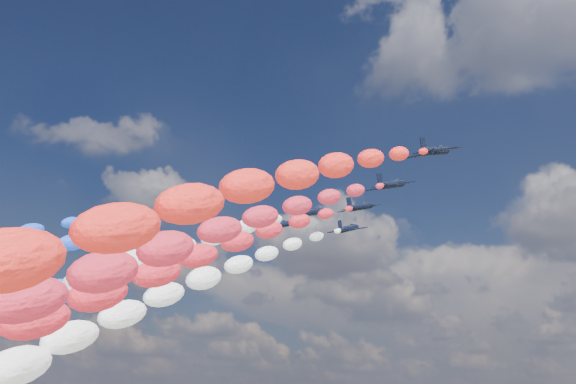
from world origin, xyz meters
The scene contains 14 objects.
jet_0 centered at (-31.30, -5.75, 91.16)m, with size 8.17×10.96×2.41m, color black, non-canonical shape.
jet_1 centered at (-21.85, 3.12, 91.16)m, with size 8.17×10.96×2.41m, color black, non-canonical shape.
jet_2 centered at (-11.24, 17.17, 91.16)m, with size 8.17×10.96×2.41m, color black, non-canonical shape.
trail_2 centered at (-11.24, -40.78, 66.62)m, with size 5.57×112.60×51.93m, color blue, non-canonical shape.
jet_3 centered at (0.09, 12.23, 91.16)m, with size 8.17×10.96×2.41m, color black, non-canonical shape.
trail_3 centered at (0.09, -45.72, 66.62)m, with size 5.57×112.60×51.93m, color white, non-canonical shape.
jet_4 centered at (-0.60, 27.44, 91.16)m, with size 8.17×10.96×2.41m, color black, non-canonical shape.
trail_4 centered at (-0.60, -30.51, 66.62)m, with size 5.57×112.60×51.93m, color white, non-canonical shape.
jet_5 centered at (9.57, 13.73, 91.16)m, with size 8.17×10.96×2.41m, color black, non-canonical shape.
trail_5 centered at (9.57, -44.22, 66.62)m, with size 5.57×112.60×51.93m, color red, non-canonical shape.
jet_6 centered at (20.57, 4.12, 91.16)m, with size 8.17×10.96×2.41m, color black, non-canonical shape.
trail_6 centered at (20.57, -53.83, 66.62)m, with size 5.57×112.60×51.93m, color red, non-canonical shape.
jet_7 centered at (33.32, -7.66, 91.16)m, with size 8.17×10.96×2.41m, color black, non-canonical shape.
trail_7 centered at (33.32, -65.61, 66.62)m, with size 5.57×112.60×51.93m, color red, non-canonical shape.
Camera 1 is at (73.13, -107.02, 54.20)m, focal length 47.74 mm.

